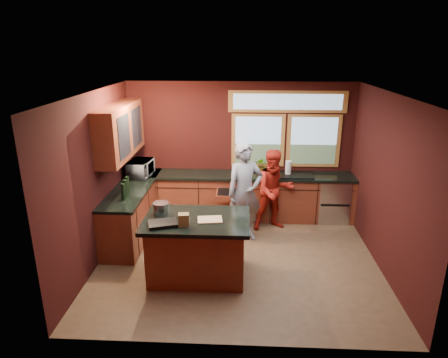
# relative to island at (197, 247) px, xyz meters

# --- Properties ---
(floor) EXTENTS (4.50, 4.50, 0.00)m
(floor) POSITION_rel_island_xyz_m (0.61, 0.51, -0.48)
(floor) COLOR brown
(floor) RESTS_ON ground
(room_shell) EXTENTS (4.52, 4.02, 2.71)m
(room_shell) POSITION_rel_island_xyz_m (0.01, 0.84, 1.32)
(room_shell) COLOR black
(room_shell) RESTS_ON ground
(back_counter) EXTENTS (4.50, 0.64, 0.93)m
(back_counter) POSITION_rel_island_xyz_m (0.81, 2.21, -0.01)
(back_counter) COLOR #5E2216
(back_counter) RESTS_ON floor
(left_counter) EXTENTS (0.64, 2.30, 0.93)m
(left_counter) POSITION_rel_island_xyz_m (-1.34, 1.36, -0.01)
(left_counter) COLOR #5E2216
(left_counter) RESTS_ON floor
(island) EXTENTS (1.55, 1.05, 0.95)m
(island) POSITION_rel_island_xyz_m (0.00, 0.00, 0.00)
(island) COLOR #5E2216
(island) RESTS_ON floor
(person_grey) EXTENTS (0.76, 0.63, 1.79)m
(person_grey) POSITION_rel_island_xyz_m (0.71, 1.26, 0.42)
(person_grey) COLOR slate
(person_grey) RESTS_ON floor
(person_red) EXTENTS (0.88, 0.76, 1.56)m
(person_red) POSITION_rel_island_xyz_m (1.26, 1.73, 0.30)
(person_red) COLOR #A51D13
(person_red) RESTS_ON floor
(microwave) EXTENTS (0.44, 0.61, 0.32)m
(microwave) POSITION_rel_island_xyz_m (-1.31, 1.96, 0.61)
(microwave) COLOR #999999
(microwave) RESTS_ON left_counter
(potted_plant) EXTENTS (0.31, 0.27, 0.35)m
(potted_plant) POSITION_rel_island_xyz_m (1.05, 2.26, 0.63)
(potted_plant) COLOR #999999
(potted_plant) RESTS_ON back_counter
(paper_towel) EXTENTS (0.12, 0.12, 0.28)m
(paper_towel) POSITION_rel_island_xyz_m (1.55, 2.21, 0.59)
(paper_towel) COLOR silver
(paper_towel) RESTS_ON back_counter
(cutting_board) EXTENTS (0.38, 0.30, 0.02)m
(cutting_board) POSITION_rel_island_xyz_m (0.20, -0.05, 0.48)
(cutting_board) COLOR tan
(cutting_board) RESTS_ON island
(stock_pot) EXTENTS (0.24, 0.24, 0.18)m
(stock_pot) POSITION_rel_island_xyz_m (-0.55, 0.15, 0.56)
(stock_pot) COLOR silver
(stock_pot) RESTS_ON island
(paper_bag) EXTENTS (0.16, 0.14, 0.18)m
(paper_bag) POSITION_rel_island_xyz_m (-0.15, -0.25, 0.56)
(paper_bag) COLOR brown
(paper_bag) RESTS_ON island
(black_tray) EXTENTS (0.47, 0.39, 0.05)m
(black_tray) POSITION_rel_island_xyz_m (-0.45, -0.25, 0.49)
(black_tray) COLOR black
(black_tray) RESTS_ON island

